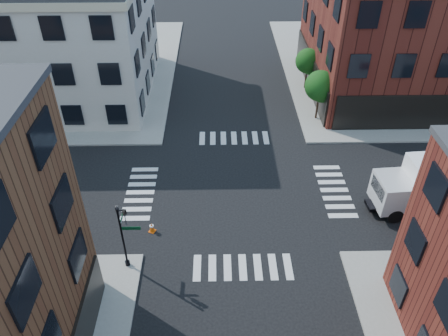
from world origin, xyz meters
The scene contains 9 objects.
ground centered at (0.00, 0.00, 0.00)m, with size 120.00×120.00×0.00m, color black.
sidewalk_ne centered at (21.00, 21.00, 0.07)m, with size 30.00×30.00×0.15m, color gray.
sidewalk_nw centered at (-21.00, 21.00, 0.07)m, with size 30.00×30.00×0.15m, color gray.
building_nw centered at (-19.00, 16.00, 5.50)m, with size 22.00×16.00×11.00m, color beige.
tree_near centered at (7.56, 9.98, 3.16)m, with size 2.69×2.69×4.49m.
tree_far centered at (7.56, 15.98, 2.87)m, with size 2.43×2.43×4.07m.
signal_pole centered at (-6.72, -6.68, 2.86)m, with size 1.29×1.24×4.60m.
box_truck centered at (13.37, -1.95, 2.00)m, with size 8.67×3.19×3.85m.
traffic_cone centered at (-5.70, -3.92, 0.35)m, with size 0.52×0.52×0.72m.
Camera 1 is at (-1.43, -24.05, 20.28)m, focal length 35.00 mm.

